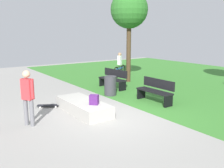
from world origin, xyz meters
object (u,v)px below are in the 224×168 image
park_bench_by_oak (156,90)px  park_bench_far_left (113,78)px  skateboard_by_ledge (48,105)px  cyclist_on_bicycle (120,67)px  trash_bin (110,86)px  concrete_ledge (84,107)px  skater_performing_trick (28,94)px  backpack_on_ledge (94,100)px  tree_slender_maple (129,11)px

park_bench_by_oak → park_bench_far_left: bearing=177.5°
skateboard_by_ledge → cyclist_on_bicycle: bearing=120.9°
trash_bin → park_bench_by_oak: bearing=23.0°
concrete_ledge → skateboard_by_ledge: bearing=-148.7°
concrete_ledge → park_bench_by_oak: 2.97m
concrete_ledge → park_bench_far_left: bearing=129.5°
skateboard_by_ledge → park_bench_by_oak: size_ratio=0.49×
park_bench_far_left → trash_bin: park_bench_far_left is taller
skateboard_by_ledge → skater_performing_trick: bearing=-37.8°
park_bench_by_oak → concrete_ledge: bearing=-100.0°
skater_performing_trick → cyclist_on_bicycle: skater_performing_trick is taller
concrete_ledge → skateboard_by_ledge: 1.49m
backpack_on_ledge → park_bench_far_left: bearing=93.9°
park_bench_far_left → cyclist_on_bicycle: cyclist_on_bicycle is taller
trash_bin → concrete_ledge: bearing=-56.2°
trash_bin → backpack_on_ledge: bearing=-45.5°
skater_performing_trick → cyclist_on_bicycle: 8.68m
skateboard_by_ledge → trash_bin: 2.89m
backpack_on_ledge → park_bench_by_oak: bearing=48.9°
concrete_ledge → backpack_on_ledge: backpack_on_ledge is taller
skater_performing_trick → tree_slender_maple: 7.98m
tree_slender_maple → trash_bin: size_ratio=5.76×
park_bench_far_left → skateboard_by_ledge: bearing=-72.0°
tree_slender_maple → concrete_ledge: bearing=-54.3°
tree_slender_maple → cyclist_on_bicycle: 3.53m
park_bench_by_oak → park_bench_far_left: same height
park_bench_by_oak → backpack_on_ledge: bearing=-88.8°
park_bench_by_oak → trash_bin: size_ratio=1.91×
tree_slender_maple → cyclist_on_bicycle: size_ratio=3.02×
trash_bin → park_bench_far_left: bearing=139.5°
skateboard_by_ledge → park_bench_by_oak: park_bench_by_oak is taller
backpack_on_ledge → skater_performing_trick: bearing=-143.1°
park_bench_far_left → tree_slender_maple: bearing=117.3°
backpack_on_ledge → cyclist_on_bicycle: cyclist_on_bicycle is taller
concrete_ledge → cyclist_on_bicycle: 7.09m
skater_performing_trick → park_bench_far_left: bearing=118.6°
backpack_on_ledge → tree_slender_maple: (-3.92, 4.58, 3.24)m
backpack_on_ledge → skateboard_by_ledge: bearing=162.6°
park_bench_by_oak → tree_slender_maple: 5.39m
skater_performing_trick → skateboard_by_ledge: skater_performing_trick is taller
concrete_ledge → backpack_on_ledge: bearing=8.1°
backpack_on_ledge → trash_bin: 2.82m
concrete_ledge → park_bench_by_oak: size_ratio=1.50×
tree_slender_maple → trash_bin: bearing=-52.9°
skateboard_by_ledge → trash_bin: bearing=92.7°
skater_performing_trick → park_bench_far_left: skater_performing_trick is taller
trash_bin → skater_performing_trick: bearing=-68.3°
skateboard_by_ledge → park_bench_far_left: 4.03m
concrete_ledge → skater_performing_trick: skater_performing_trick is taller
cyclist_on_bicycle → skater_performing_trick: bearing=-54.7°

